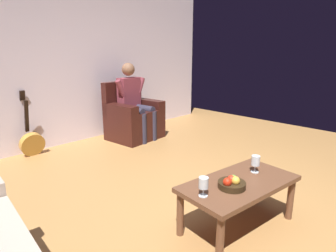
{
  "coord_description": "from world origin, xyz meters",
  "views": [
    {
      "loc": [
        2.2,
        1.3,
        1.5
      ],
      "look_at": [
        -0.23,
        -1.09,
        0.6
      ],
      "focal_mm": 30.8,
      "sensor_mm": 36.0,
      "label": 1
    }
  ],
  "objects_px": {
    "guitar": "(32,141)",
    "wine_glass_near": "(256,162)",
    "person_seated": "(134,99)",
    "fruit_bowl": "(232,183)",
    "wine_glass_far": "(203,184)",
    "armchair": "(133,119)",
    "coffee_table": "(239,188)"
  },
  "relations": [
    {
      "from": "armchair",
      "to": "guitar",
      "type": "relative_size",
      "value": 1.03
    },
    {
      "from": "coffee_table",
      "to": "fruit_bowl",
      "type": "bearing_deg",
      "value": 6.25
    },
    {
      "from": "armchair",
      "to": "wine_glass_far",
      "type": "bearing_deg",
      "value": 56.13
    },
    {
      "from": "guitar",
      "to": "wine_glass_near",
      "type": "height_order",
      "value": "guitar"
    },
    {
      "from": "wine_glass_far",
      "to": "wine_glass_near",
      "type": "bearing_deg",
      "value": 174.8
    },
    {
      "from": "guitar",
      "to": "fruit_bowl",
      "type": "xyz_separation_m",
      "value": [
        -0.41,
        3.1,
        0.26
      ]
    },
    {
      "from": "coffee_table",
      "to": "guitar",
      "type": "relative_size",
      "value": 1.16
    },
    {
      "from": "fruit_bowl",
      "to": "person_seated",
      "type": "bearing_deg",
      "value": -113.7
    },
    {
      "from": "armchair",
      "to": "coffee_table",
      "type": "xyz_separation_m",
      "value": [
        1.03,
        2.71,
        0.02
      ]
    },
    {
      "from": "person_seated",
      "to": "armchair",
      "type": "bearing_deg",
      "value": -90.0
    },
    {
      "from": "guitar",
      "to": "wine_glass_far",
      "type": "height_order",
      "value": "guitar"
    },
    {
      "from": "guitar",
      "to": "wine_glass_far",
      "type": "bearing_deg",
      "value": 92.73
    },
    {
      "from": "wine_glass_far",
      "to": "fruit_bowl",
      "type": "bearing_deg",
      "value": 162.91
    },
    {
      "from": "wine_glass_far",
      "to": "armchair",
      "type": "bearing_deg",
      "value": -118.63
    },
    {
      "from": "person_seated",
      "to": "wine_glass_far",
      "type": "height_order",
      "value": "person_seated"
    },
    {
      "from": "guitar",
      "to": "wine_glass_far",
      "type": "distance_m",
      "value": 3.04
    },
    {
      "from": "guitar",
      "to": "armchair",
      "type": "bearing_deg",
      "value": 166.72
    },
    {
      "from": "person_seated",
      "to": "fruit_bowl",
      "type": "height_order",
      "value": "person_seated"
    },
    {
      "from": "armchair",
      "to": "coffee_table",
      "type": "bearing_deg",
      "value": 63.98
    },
    {
      "from": "armchair",
      "to": "wine_glass_far",
      "type": "height_order",
      "value": "armchair"
    },
    {
      "from": "guitar",
      "to": "fruit_bowl",
      "type": "bearing_deg",
      "value": 97.51
    },
    {
      "from": "coffee_table",
      "to": "wine_glass_far",
      "type": "bearing_deg",
      "value": -8.89
    },
    {
      "from": "coffee_table",
      "to": "guitar",
      "type": "bearing_deg",
      "value": -79.72
    },
    {
      "from": "guitar",
      "to": "fruit_bowl",
      "type": "height_order",
      "value": "guitar"
    },
    {
      "from": "armchair",
      "to": "coffee_table",
      "type": "distance_m",
      "value": 2.9
    },
    {
      "from": "person_seated",
      "to": "guitar",
      "type": "xyz_separation_m",
      "value": [
        1.59,
        -0.41,
        -0.49
      ]
    },
    {
      "from": "guitar",
      "to": "wine_glass_near",
      "type": "bearing_deg",
      "value": 104.97
    },
    {
      "from": "armchair",
      "to": "guitar",
      "type": "bearing_deg",
      "value": -18.53
    },
    {
      "from": "armchair",
      "to": "wine_glass_near",
      "type": "distance_m",
      "value": 2.82
    },
    {
      "from": "armchair",
      "to": "guitar",
      "type": "distance_m",
      "value": 1.64
    },
    {
      "from": "wine_glass_far",
      "to": "fruit_bowl",
      "type": "xyz_separation_m",
      "value": [
        -0.27,
        0.08,
        -0.06
      ]
    },
    {
      "from": "armchair",
      "to": "wine_glass_near",
      "type": "xyz_separation_m",
      "value": [
        0.76,
        2.71,
        0.18
      ]
    }
  ]
}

